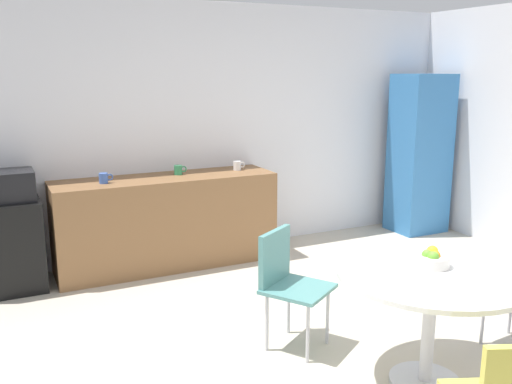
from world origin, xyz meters
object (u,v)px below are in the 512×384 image
at_px(microwave, 5,186).
at_px(round_table, 431,291).
at_px(locker_cabinet, 420,154).
at_px(mini_fridge, 11,245).
at_px(mug_white, 237,166).
at_px(mug_green, 179,170).
at_px(chair_teal, 286,275).
at_px(mug_red, 104,178).
at_px(fruit_bowl, 431,259).

height_order(microwave, round_table, microwave).
height_order(locker_cabinet, round_table, locker_cabinet).
bearing_deg(locker_cabinet, mini_fridge, 178.73).
relative_size(mug_white, mug_green, 1.00).
bearing_deg(locker_cabinet, mug_green, 176.85).
relative_size(mini_fridge, chair_teal, 0.97).
bearing_deg(mug_red, fruit_bowl, -61.81).
bearing_deg(fruit_bowl, round_table, -121.28).
bearing_deg(round_table, chair_teal, 122.64).
bearing_deg(round_table, mug_green, 102.79).
bearing_deg(mini_fridge, mug_white, 1.06).
height_order(mug_white, mug_green, same).
height_order(mini_fridge, microwave, microwave).
bearing_deg(round_table, mug_red, 117.02).
bearing_deg(round_table, mini_fridge, 128.58).
bearing_deg(microwave, mug_red, -3.62).
distance_m(fruit_bowl, mug_white, 2.79).
distance_m(chair_teal, mug_red, 2.14).
distance_m(mini_fridge, chair_teal, 2.60).
height_order(chair_teal, mug_white, mug_white).
bearing_deg(microwave, mug_white, 1.06).
bearing_deg(chair_teal, mug_green, 93.17).
height_order(locker_cabinet, mug_white, locker_cabinet).
bearing_deg(fruit_bowl, locker_cabinet, 49.51).
distance_m(mini_fridge, fruit_bowl, 3.58).
xyz_separation_m(locker_cabinet, fruit_bowl, (-2.25, -2.64, -0.14)).
height_order(locker_cabinet, mug_red, locker_cabinet).
bearing_deg(mini_fridge, mug_red, -3.62).
xyz_separation_m(fruit_bowl, mug_white, (-0.06, 2.78, 0.15)).
relative_size(mini_fridge, round_table, 0.70).
relative_size(chair_teal, mug_red, 6.43).
bearing_deg(chair_teal, locker_cabinet, 33.35).
bearing_deg(mug_white, locker_cabinet, -3.49).
height_order(round_table, mug_red, mug_red).
bearing_deg(fruit_bowl, microwave, 129.69).
height_order(round_table, mug_white, mug_white).
height_order(round_table, chair_teal, chair_teal).
xyz_separation_m(microwave, mug_green, (1.59, 0.06, 0.01)).
bearing_deg(mug_green, chair_teal, -86.83).
distance_m(locker_cabinet, fruit_bowl, 3.47).
bearing_deg(chair_teal, round_table, -57.36).
relative_size(locker_cabinet, mug_green, 14.52).
relative_size(mini_fridge, microwave, 1.69).
relative_size(locker_cabinet, mug_white, 14.52).
relative_size(fruit_bowl, mug_white, 1.81).
distance_m(fruit_bowl, mug_green, 2.89).
distance_m(microwave, round_table, 3.60).
height_order(mini_fridge, fruit_bowl, fruit_bowl).
height_order(locker_cabinet, mug_green, locker_cabinet).
xyz_separation_m(locker_cabinet, chair_teal, (-2.83, -1.86, -0.41)).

